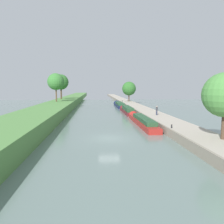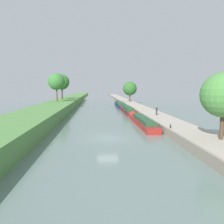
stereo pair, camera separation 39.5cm
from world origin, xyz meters
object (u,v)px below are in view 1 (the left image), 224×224
narrowboat_maroon (127,110)px  narrowboat_red (142,121)px  person_walking (157,110)px  mooring_bollard_near (172,126)px  narrowboat_navy (119,105)px  mooring_bollard_far (122,101)px

narrowboat_maroon → narrowboat_red: bearing=-89.8°
person_walking → mooring_bollard_near: 12.65m
narrowboat_navy → mooring_bollard_far: (1.90, 7.13, 0.62)m
narrowboat_maroon → narrowboat_navy: size_ratio=0.89×
narrowboat_red → mooring_bollard_far: (1.84, 39.96, 0.63)m
narrowboat_navy → person_walking: (3.61, -28.99, 1.27)m
narrowboat_red → narrowboat_navy: bearing=90.1°
narrowboat_maroon → person_walking: 12.94m
narrowboat_navy → mooring_bollard_far: 7.40m
narrowboat_red → narrowboat_maroon: 16.21m
person_walking → narrowboat_maroon: bearing=106.3°
mooring_bollard_far → narrowboat_maroon: bearing=-94.6°
narrowboat_red → narrowboat_maroon: (-0.05, 16.21, 0.06)m
narrowboat_red → mooring_bollard_near: bearing=-78.0°
narrowboat_red → person_walking: (3.56, 3.84, 1.28)m
narrowboat_navy → mooring_bollard_near: bearing=-87.4°
narrowboat_navy → narrowboat_red: bearing=-89.9°
mooring_bollard_near → mooring_bollard_far: same height
narrowboat_maroon → mooring_bollard_near: 24.96m
mooring_bollard_near → narrowboat_red: bearing=102.0°
mooring_bollard_far → person_walking: bearing=-87.3°
narrowboat_navy → person_walking: size_ratio=9.38×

